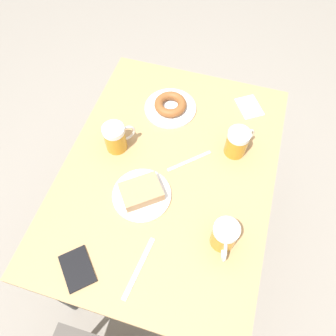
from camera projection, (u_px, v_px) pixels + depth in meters
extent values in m
plane|color=gray|center=(168.00, 237.00, 1.85)|extent=(8.00, 8.00, 0.00)
cube|color=tan|center=(168.00, 173.00, 1.23)|extent=(0.77, 1.05, 0.03)
cylinder|color=black|center=(257.00, 148.00, 1.73)|extent=(0.04, 0.04, 0.71)
cylinder|color=black|center=(134.00, 118.00, 1.83)|extent=(0.04, 0.04, 0.71)
cylinder|color=black|center=(55.00, 293.00, 1.36)|extent=(0.04, 0.04, 0.71)
cylinder|color=#514C47|center=(78.00, 336.00, 1.40)|extent=(0.03, 0.03, 0.45)
cylinder|color=silver|center=(142.00, 195.00, 1.16)|extent=(0.21, 0.21, 0.01)
cube|color=tan|center=(141.00, 192.00, 1.13)|extent=(0.17, 0.16, 0.04)
cylinder|color=silver|center=(170.00, 108.00, 1.36)|extent=(0.21, 0.21, 0.01)
torus|color=brown|center=(170.00, 104.00, 1.34)|extent=(0.13, 0.13, 0.04)
cylinder|color=#C68C23|center=(236.00, 144.00, 1.22)|extent=(0.08, 0.08, 0.10)
cylinder|color=white|center=(239.00, 135.00, 1.17)|extent=(0.08, 0.08, 0.02)
torus|color=silver|center=(246.00, 137.00, 1.22)|extent=(0.06, 0.06, 0.08)
cylinder|color=#C68C23|center=(224.00, 236.00, 1.04)|extent=(0.08, 0.08, 0.10)
cylinder|color=white|center=(227.00, 230.00, 0.99)|extent=(0.08, 0.08, 0.02)
torus|color=silver|center=(224.00, 249.00, 1.00)|extent=(0.02, 0.08, 0.08)
cylinder|color=#C68C23|center=(115.00, 140.00, 1.23)|extent=(0.08, 0.08, 0.10)
cylinder|color=white|center=(113.00, 130.00, 1.18)|extent=(0.08, 0.08, 0.02)
torus|color=silver|center=(126.00, 133.00, 1.23)|extent=(0.06, 0.06, 0.08)
cube|color=white|center=(249.00, 107.00, 1.37)|extent=(0.14, 0.14, 0.00)
cube|color=silver|center=(189.00, 161.00, 1.23)|extent=(0.14, 0.13, 0.00)
cube|color=silver|center=(139.00, 268.00, 1.03)|extent=(0.04, 0.21, 0.00)
cube|color=black|center=(77.00, 269.00, 1.03)|extent=(0.15, 0.15, 0.01)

